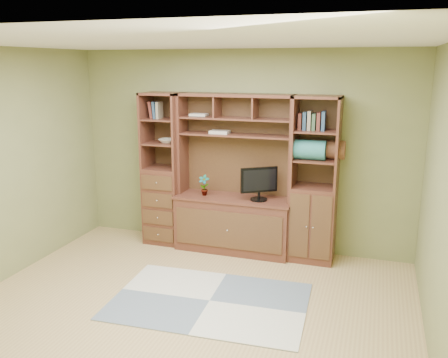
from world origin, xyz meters
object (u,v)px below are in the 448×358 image
(left_tower, at_px, (164,169))
(right_tower, at_px, (315,180))
(monitor, at_px, (259,178))
(center_hutch, at_px, (234,175))

(left_tower, xyz_separation_m, right_tower, (2.02, 0.00, 0.00))
(right_tower, relative_size, monitor, 3.49)
(right_tower, height_order, monitor, right_tower)
(center_hutch, bearing_deg, monitor, -5.78)
(center_hutch, distance_m, left_tower, 1.00)
(right_tower, xyz_separation_m, monitor, (-0.68, -0.07, -0.00))
(left_tower, height_order, monitor, left_tower)
(left_tower, height_order, right_tower, same)
(right_tower, bearing_deg, left_tower, 180.00)
(left_tower, bearing_deg, right_tower, 0.00)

